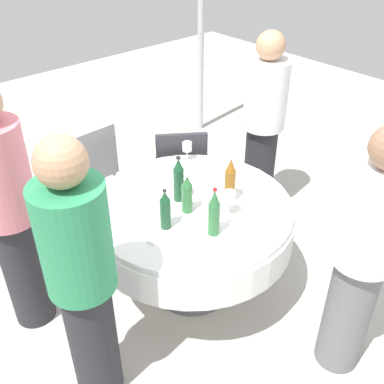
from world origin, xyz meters
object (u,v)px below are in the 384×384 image
object	(u,v)px
person_inner	(82,278)
bottle_amber_left	(230,181)
bottle_green_right	(187,194)
bottle_dark_green_south	(179,180)
plate_far	(243,181)
plate_west	(163,179)
wine_glass_front	(187,148)
person_south	(263,125)
wine_glass_left	(230,198)
chair_mid	(181,167)
person_right	(363,257)
dining_table	(192,222)
person_left	(9,211)
bottle_green_inner	(214,213)
chair_north	(90,165)
bottle_dark_green_front	(165,210)

from	to	relation	value
person_inner	bottle_amber_left	bearing A→B (deg)	-98.83
bottle_green_right	bottle_dark_green_south	world-z (taller)	bottle_dark_green_south
plate_far	plate_west	bearing A→B (deg)	-135.20
wine_glass_front	plate_far	distance (m)	0.50
person_south	wine_glass_left	bearing A→B (deg)	-77.41
chair_mid	person_inner	bearing A→B (deg)	-111.60
bottle_amber_left	wine_glass_left	distance (m)	0.15
bottle_amber_left	person_right	bearing A→B (deg)	3.85
plate_west	dining_table	bearing A→B (deg)	-7.30
bottle_amber_left	wine_glass_left	size ratio (longest dim) A/B	1.97
person_left	bottle_green_inner	bearing A→B (deg)	-105.48
person_south	person_inner	distance (m)	2.09
wine_glass_left	chair_north	size ratio (longest dim) A/B	0.19
bottle_dark_green_front	wine_glass_front	distance (m)	0.81
person_right	person_south	size ratio (longest dim) A/B	1.00
chair_north	bottle_green_inner	bearing A→B (deg)	-94.43
bottle_amber_left	bottle_green_right	bearing A→B (deg)	-108.09
person_south	person_left	size ratio (longest dim) A/B	0.95
chair_mid	person_right	bearing A→B (deg)	-61.67
person_inner	chair_north	world-z (taller)	person_inner
bottle_dark_green_front	person_right	distance (m)	1.11
chair_north	dining_table	bearing A→B (deg)	-90.00
dining_table	bottle_green_inner	xyz separation A→B (m)	(0.30, -0.10, 0.30)
wine_glass_front	person_south	world-z (taller)	person_south
bottle_green_inner	chair_mid	size ratio (longest dim) A/B	0.36
chair_mid	chair_north	size ratio (longest dim) A/B	1.00
person_south	bottle_amber_left	bearing A→B (deg)	-79.36
wine_glass_left	plate_far	xyz separation A→B (m)	(-0.19, 0.33, -0.11)
person_left	wine_glass_left	bearing A→B (deg)	-96.85
wine_glass_left	chair_north	world-z (taller)	wine_glass_left
bottle_dark_green_south	bottle_dark_green_front	distance (m)	0.30
person_south	chair_north	size ratio (longest dim) A/B	1.81
bottle_green_right	bottle_green_inner	bearing A→B (deg)	-6.53
bottle_green_right	wine_glass_front	world-z (taller)	bottle_green_right
bottle_dark_green_south	person_inner	bearing A→B (deg)	-70.16
bottle_dark_green_front	wine_glass_front	bearing A→B (deg)	129.75
plate_far	person_right	bearing A→B (deg)	-9.29
dining_table	wine_glass_front	bearing A→B (deg)	141.86
person_south	person_left	distance (m)	2.06
bottle_green_inner	bottle_dark_green_front	distance (m)	0.29
bottle_green_inner	wine_glass_front	bearing A→B (deg)	148.86
person_inner	bottle_green_right	bearing A→B (deg)	-91.15
bottle_dark_green_front	wine_glass_front	xyz separation A→B (m)	(-0.52, 0.63, -0.02)
bottle_green_inner	bottle_amber_left	xyz separation A→B (m)	(-0.18, 0.31, 0.00)
bottle_dark_green_south	person_right	xyz separation A→B (m)	(1.13, 0.30, -0.06)
bottle_dark_green_south	plate_west	size ratio (longest dim) A/B	1.35
person_left	chair_mid	bearing A→B (deg)	-55.23
bottle_green_inner	bottle_dark_green_front	xyz separation A→B (m)	(-0.23, -0.17, -0.02)
bottle_green_inner	plate_far	distance (m)	0.61
bottle_dark_green_front	plate_far	bearing A→B (deg)	92.63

